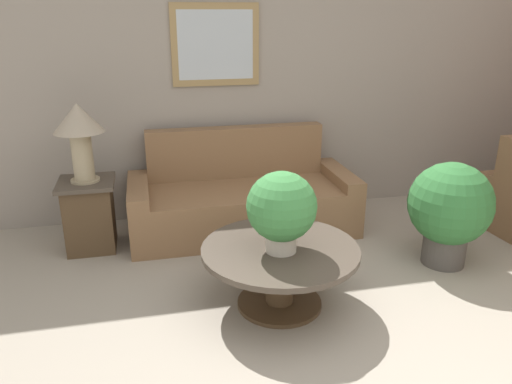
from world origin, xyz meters
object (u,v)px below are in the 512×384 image
(side_table, at_px, (90,214))
(potted_plant_floor, at_px, (450,208))
(couch_main, at_px, (242,200))
(coffee_table, at_px, (280,263))
(table_lamp, at_px, (79,128))
(potted_plant_on_table, at_px, (282,209))

(side_table, bearing_deg, potted_plant_floor, -18.23)
(couch_main, xyz_separation_m, coffee_table, (-0.00, -1.37, 0.04))
(coffee_table, bearing_deg, potted_plant_floor, 11.73)
(table_lamp, relative_size, potted_plant_floor, 0.76)
(potted_plant_on_table, height_order, potted_plant_floor, potted_plant_on_table)
(couch_main, xyz_separation_m, table_lamp, (-1.36, -0.13, 0.78))
(side_table, xyz_separation_m, potted_plant_on_table, (1.35, -1.29, 0.44))
(coffee_table, height_order, table_lamp, table_lamp)
(couch_main, height_order, side_table, couch_main)
(potted_plant_on_table, relative_size, potted_plant_floor, 0.64)
(potted_plant_on_table, distance_m, potted_plant_floor, 1.56)
(side_table, height_order, potted_plant_floor, potted_plant_floor)
(coffee_table, distance_m, potted_plant_on_table, 0.43)
(potted_plant_on_table, xyz_separation_m, potted_plant_floor, (1.49, 0.36, -0.27))
(coffee_table, relative_size, side_table, 1.75)
(couch_main, xyz_separation_m, potted_plant_floor, (1.48, -1.06, 0.20))
(coffee_table, relative_size, potted_plant_floor, 1.26)
(table_lamp, bearing_deg, coffee_table, -42.46)
(potted_plant_on_table, bearing_deg, potted_plant_floor, 13.47)
(side_table, xyz_separation_m, table_lamp, (-0.00, 0.00, 0.76))
(side_table, bearing_deg, coffee_table, -42.46)
(coffee_table, bearing_deg, couch_main, 89.84)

